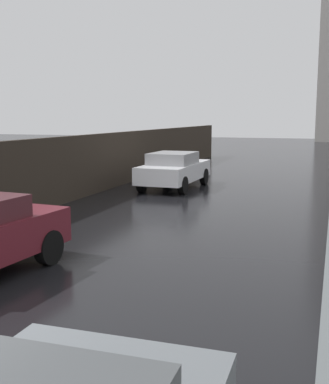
{
  "coord_description": "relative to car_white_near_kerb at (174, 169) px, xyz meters",
  "views": [
    {
      "loc": [
        4.07,
        -4.0,
        2.85
      ],
      "look_at": [
        0.94,
        5.04,
        1.36
      ],
      "focal_mm": 46.06,
      "sensor_mm": 36.0,
      "label": 1
    }
  ],
  "objects": [
    {
      "name": "car_white_near_kerb",
      "position": [
        0.0,
        0.0,
        0.0
      ],
      "size": [
        1.9,
        4.38,
        1.42
      ],
      "rotation": [
        0.0,
        0.0,
        3.13
      ],
      "color": "silver",
      "rests_on": "ground"
    }
  ]
}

